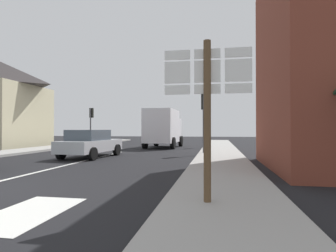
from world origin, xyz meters
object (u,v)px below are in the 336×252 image
traffic_light_far_left (91,118)px  traffic_light_near_right (204,110)px  delivery_truck (163,127)px  route_sign_post (207,103)px  sedan_far (90,143)px  traffic_light_far_right (208,118)px

traffic_light_far_left → traffic_light_near_right: 13.50m
delivery_truck → route_sign_post: size_ratio=1.59×
route_sign_post → traffic_light_near_right: size_ratio=0.90×
traffic_light_far_left → traffic_light_near_right: size_ratio=0.98×
delivery_truck → traffic_light_near_right: 6.83m
sedan_far → route_sign_post: route_sign_post is taller
delivery_truck → route_sign_post: bearing=-76.3°
sedan_far → traffic_light_near_right: traffic_light_near_right is taller
route_sign_post → sedan_far: bearing=127.2°
sedan_far → delivery_truck: size_ratio=0.85×
traffic_light_far_left → traffic_light_far_right: 10.97m
traffic_light_far_left → traffic_light_near_right: (10.88, -7.99, 0.06)m
sedan_far → traffic_light_far_left: bearing=115.3°
route_sign_post → delivery_truck: bearing=103.7°
sedan_far → route_sign_post: 10.79m
traffic_light_near_right → traffic_light_far_left: bearing=143.7°
traffic_light_far_right → traffic_light_near_right: (0.00, -6.67, 0.25)m
traffic_light_far_right → traffic_light_near_right: 6.67m
traffic_light_far_left → traffic_light_far_right: traffic_light_far_left is taller
traffic_light_far_left → delivery_truck: bearing=-16.9°
delivery_truck → traffic_light_near_right: traffic_light_near_right is taller
route_sign_post → traffic_light_far_right: 17.74m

